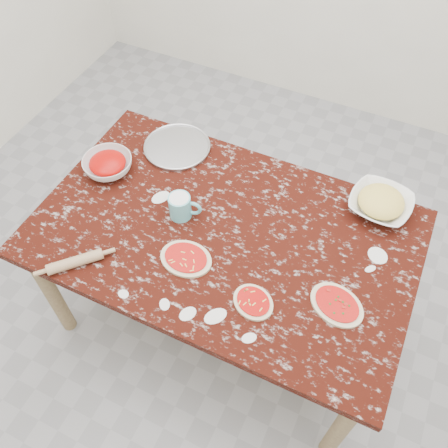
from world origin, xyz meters
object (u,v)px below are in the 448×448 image
(flour_mug, at_px, (181,206))
(worktable, at_px, (224,242))
(rolling_pin, at_px, (75,262))
(sauce_bowl, at_px, (108,165))
(cheese_bowl, at_px, (380,204))
(pizza_tray, at_px, (177,147))

(flour_mug, bearing_deg, worktable, -0.47)
(rolling_pin, bearing_deg, worktable, 41.19)
(sauce_bowl, bearing_deg, cheese_bowl, 14.49)
(pizza_tray, xyz_separation_m, rolling_pin, (-0.04, -0.77, 0.02))
(cheese_bowl, bearing_deg, worktable, -144.49)
(cheese_bowl, height_order, rolling_pin, cheese_bowl)
(cheese_bowl, distance_m, rolling_pin, 1.30)
(sauce_bowl, bearing_deg, rolling_pin, -70.76)
(cheese_bowl, bearing_deg, sauce_bowl, -165.51)
(cheese_bowl, bearing_deg, pizza_tray, -177.64)
(pizza_tray, height_order, rolling_pin, rolling_pin)
(flour_mug, bearing_deg, pizza_tray, 121.55)
(cheese_bowl, distance_m, flour_mug, 0.86)
(sauce_bowl, relative_size, rolling_pin, 1.02)
(worktable, height_order, sauce_bowl, sauce_bowl)
(worktable, xyz_separation_m, sauce_bowl, (-0.64, 0.09, 0.12))
(cheese_bowl, xyz_separation_m, rolling_pin, (-1.02, -0.81, -0.01))
(pizza_tray, relative_size, flour_mug, 2.23)
(flour_mug, xyz_separation_m, rolling_pin, (-0.26, -0.41, -0.04))
(worktable, relative_size, cheese_bowl, 6.06)
(rolling_pin, bearing_deg, cheese_bowl, 38.19)
(pizza_tray, relative_size, sauce_bowl, 1.39)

